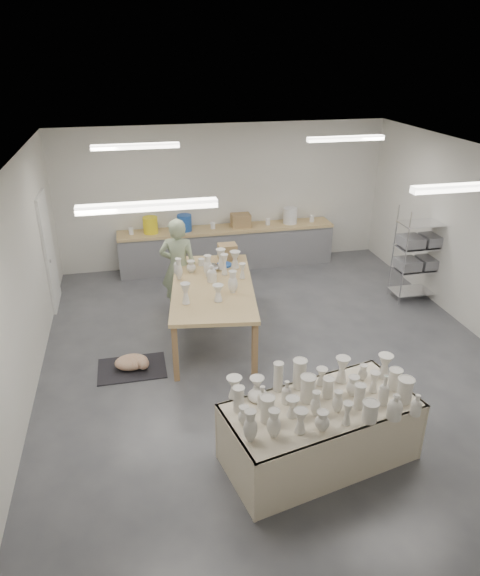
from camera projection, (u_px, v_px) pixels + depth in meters
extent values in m
plane|color=#424449|center=(273.00, 355.00, 8.04)|extent=(8.00, 8.00, 0.00)
cube|color=white|center=(279.00, 163.00, 6.76)|extent=(7.00, 8.00, 0.02)
cube|color=silver|center=(224.00, 196.00, 10.93)|extent=(7.00, 0.02, 3.00)
cube|color=silver|center=(422.00, 468.00, 3.86)|extent=(7.00, 0.02, 3.00)
cube|color=silver|center=(19.00, 289.00, 6.72)|extent=(0.02, 8.00, 3.00)
cube|color=white|center=(49.00, 252.00, 9.21)|extent=(0.05, 0.90, 2.10)
cube|color=white|center=(148.00, 206.00, 5.11)|extent=(1.40, 0.12, 0.08)
cube|color=white|center=(469.00, 187.00, 5.81)|extent=(1.40, 0.12, 0.08)
cube|color=white|center=(136.00, 146.00, 8.20)|extent=(1.40, 0.12, 0.08)
cube|color=white|center=(346.00, 139.00, 8.90)|extent=(1.40, 0.12, 0.08)
cube|color=tan|center=(227.00, 229.00, 10.92)|extent=(4.60, 0.60, 0.06)
cube|color=slate|center=(227.00, 249.00, 11.11)|extent=(4.60, 0.55, 0.84)
cylinder|color=yellow|center=(150.00, 225.00, 10.52)|extent=(0.30, 0.30, 0.34)
cylinder|color=#1F4EAA|center=(184.00, 223.00, 10.66)|extent=(0.30, 0.30, 0.34)
cylinder|color=white|center=(290.00, 216.00, 11.11)|extent=(0.30, 0.30, 0.34)
cube|color=olive|center=(241.00, 220.00, 10.90)|extent=(0.40, 0.30, 0.28)
cylinder|color=white|center=(131.00, 231.00, 10.49)|extent=(0.10, 0.10, 0.14)
cylinder|color=white|center=(213.00, 225.00, 10.82)|extent=(0.10, 0.10, 0.14)
cylinder|color=white|center=(268.00, 222.00, 11.05)|extent=(0.10, 0.10, 0.14)
cylinder|color=white|center=(312.00, 219.00, 11.25)|extent=(0.10, 0.10, 0.14)
cylinder|color=silver|center=(405.00, 260.00, 9.24)|extent=(0.02, 0.02, 1.80)
cylinder|color=silver|center=(447.00, 256.00, 9.40)|extent=(0.02, 0.02, 1.80)
cylinder|color=silver|center=(393.00, 252.00, 9.63)|extent=(0.02, 0.02, 1.80)
cylinder|color=silver|center=(434.00, 248.00, 9.79)|extent=(0.02, 0.02, 1.80)
cube|color=silver|center=(414.00, 290.00, 9.83)|extent=(0.88, 0.48, 0.02)
cube|color=silver|center=(417.00, 269.00, 9.64)|extent=(0.88, 0.48, 0.02)
cube|color=silver|center=(421.00, 246.00, 9.45)|extent=(0.88, 0.48, 0.02)
cube|color=silver|center=(425.00, 223.00, 9.26)|extent=(0.88, 0.48, 0.02)
cube|color=slate|center=(407.00, 264.00, 9.55)|extent=(0.38, 0.42, 0.18)
cube|color=slate|center=(429.00, 262.00, 9.63)|extent=(0.38, 0.42, 0.18)
cube|color=slate|center=(411.00, 241.00, 9.36)|extent=(0.38, 0.42, 0.18)
cube|color=slate|center=(433.00, 239.00, 9.44)|extent=(0.38, 0.42, 0.18)
cube|color=olive|center=(320.00, 435.00, 5.89)|extent=(2.07, 1.26, 0.66)
cube|color=beige|center=(322.00, 406.00, 5.72)|extent=(2.34, 1.47, 0.03)
cube|color=beige|center=(336.00, 463.00, 5.43)|extent=(2.13, 0.49, 0.76)
cube|color=beige|center=(306.00, 405.00, 6.31)|extent=(2.13, 0.49, 0.76)
cube|color=tan|center=(213.00, 286.00, 8.17)|extent=(1.63, 2.70, 0.06)
cube|color=olive|center=(188.00, 356.00, 7.20)|extent=(0.08, 0.08, 0.89)
cube|color=olive|center=(266.00, 347.00, 7.42)|extent=(0.08, 0.08, 0.89)
cube|color=olive|center=(171.00, 286.00, 9.32)|extent=(0.08, 0.08, 0.89)
cube|color=olive|center=(232.00, 280.00, 9.54)|extent=(0.08, 0.08, 0.89)
ellipsoid|color=silver|center=(212.00, 267.00, 8.67)|extent=(0.26, 0.26, 0.12)
cylinder|color=#1F4EAA|center=(224.00, 265.00, 8.87)|extent=(0.26, 0.26, 0.03)
cylinder|color=white|center=(201.00, 262.00, 8.86)|extent=(0.11, 0.11, 0.12)
cube|color=olive|center=(227.00, 252.00, 9.08)|extent=(0.32, 0.26, 0.28)
cube|color=black|center=(132.00, 368.00, 7.69)|extent=(1.00, 0.70, 0.02)
ellipsoid|color=white|center=(131.00, 362.00, 7.64)|extent=(0.53, 0.39, 0.21)
sphere|color=white|center=(143.00, 364.00, 7.57)|extent=(0.18, 0.18, 0.18)
imported|color=#98A983|center=(179.00, 268.00, 8.95)|extent=(0.74, 0.57, 1.78)
cylinder|color=#B91A32|center=(179.00, 293.00, 9.45)|extent=(0.40, 0.40, 0.04)
cylinder|color=silver|center=(185.00, 298.00, 9.58)|extent=(0.02, 0.02, 0.26)
cylinder|color=silver|center=(173.00, 299.00, 9.56)|extent=(0.02, 0.02, 0.26)
cylinder|color=silver|center=(179.00, 303.00, 9.40)|extent=(0.02, 0.02, 0.26)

